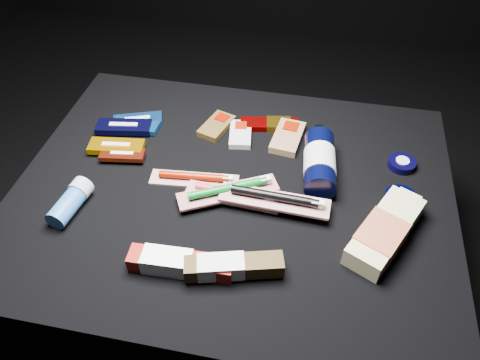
% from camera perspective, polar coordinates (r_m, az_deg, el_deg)
% --- Properties ---
extents(ground, '(3.00, 3.00, 0.00)m').
position_cam_1_polar(ground, '(1.37, -0.71, -12.72)').
color(ground, black).
rests_on(ground, ground).
extents(cloth_table, '(0.98, 0.78, 0.40)m').
position_cam_1_polar(cloth_table, '(1.21, -0.80, -7.64)').
color(cloth_table, black).
rests_on(cloth_table, ground).
extents(luna_bar_0, '(0.13, 0.09, 0.02)m').
position_cam_1_polar(luna_bar_0, '(1.26, -12.35, 7.13)').
color(luna_bar_0, '#144390').
rests_on(luna_bar_0, cloth_table).
extents(luna_bar_1, '(0.12, 0.05, 0.02)m').
position_cam_1_polar(luna_bar_1, '(1.24, -12.59, 6.50)').
color(luna_bar_1, '#175AA0').
rests_on(luna_bar_1, cloth_table).
extents(luna_bar_2, '(0.14, 0.07, 0.02)m').
position_cam_1_polar(luna_bar_2, '(1.23, -13.96, 6.30)').
color(luna_bar_2, black).
rests_on(luna_bar_2, cloth_table).
extents(luna_bar_3, '(0.14, 0.07, 0.02)m').
position_cam_1_polar(luna_bar_3, '(1.17, -14.83, 3.96)').
color(luna_bar_3, '#DB8E00').
rests_on(luna_bar_3, cloth_table).
extents(luna_bar_4, '(0.11, 0.05, 0.01)m').
position_cam_1_polar(luna_bar_4, '(1.15, -14.15, 3.00)').
color(luna_bar_4, maroon).
rests_on(luna_bar_4, cloth_table).
extents(clif_bar_0, '(0.09, 0.12, 0.02)m').
position_cam_1_polar(clif_bar_0, '(1.21, -2.76, 6.70)').
color(clif_bar_0, '#4A3716').
rests_on(clif_bar_0, cloth_table).
extents(clif_bar_1, '(0.07, 0.11, 0.02)m').
position_cam_1_polar(clif_bar_1, '(1.18, 0.06, 5.72)').
color(clif_bar_1, '#B6B5AE').
rests_on(clif_bar_1, cloth_table).
extents(clif_bar_2, '(0.08, 0.13, 0.02)m').
position_cam_1_polar(clif_bar_2, '(1.18, 5.89, 5.36)').
color(clif_bar_2, olive).
rests_on(clif_bar_2, cloth_table).
extents(power_bar, '(0.15, 0.07, 0.02)m').
position_cam_1_polar(power_bar, '(1.21, 3.96, 6.77)').
color(power_bar, '#780303').
rests_on(power_bar, cloth_table).
extents(lotion_bottle, '(0.09, 0.23, 0.07)m').
position_cam_1_polar(lotion_bottle, '(1.08, 9.69, 2.14)').
color(lotion_bottle, black).
rests_on(lotion_bottle, cloth_table).
extents(cream_tin_upper, '(0.06, 0.06, 0.02)m').
position_cam_1_polar(cream_tin_upper, '(1.16, 19.12, 1.91)').
color(cream_tin_upper, black).
rests_on(cream_tin_upper, cloth_table).
extents(cream_tin_lower, '(0.07, 0.07, 0.02)m').
position_cam_1_polar(cream_tin_lower, '(1.08, 18.95, -2.14)').
color(cream_tin_lower, black).
rests_on(cream_tin_lower, cloth_table).
extents(bodywash_bottle, '(0.16, 0.23, 0.05)m').
position_cam_1_polar(bodywash_bottle, '(0.98, 17.17, -6.14)').
color(bodywash_bottle, beige).
rests_on(bodywash_bottle, cloth_table).
extents(deodorant_stick, '(0.06, 0.12, 0.05)m').
position_cam_1_polar(deodorant_stick, '(1.06, -19.93, -2.52)').
color(deodorant_stick, '#2C62A7').
rests_on(deodorant_stick, cloth_table).
extents(toothbrush_pack_0, '(0.21, 0.07, 0.02)m').
position_cam_1_polar(toothbrush_pack_0, '(1.07, -5.46, 0.20)').
color(toothbrush_pack_0, silver).
rests_on(toothbrush_pack_0, cloth_table).
extents(toothbrush_pack_1, '(0.21, 0.06, 0.02)m').
position_cam_1_polar(toothbrush_pack_1, '(1.02, -0.75, -1.86)').
color(toothbrush_pack_1, '#B1A8A4').
rests_on(toothbrush_pack_1, cloth_table).
extents(toothbrush_pack_2, '(0.22, 0.15, 0.02)m').
position_cam_1_polar(toothbrush_pack_2, '(1.02, -1.30, -1.23)').
color(toothbrush_pack_2, '#B0A9A5').
rests_on(toothbrush_pack_2, cloth_table).
extents(toothbrush_pack_3, '(0.24, 0.06, 0.03)m').
position_cam_1_polar(toothbrush_pack_3, '(0.99, 4.41, -2.30)').
color(toothbrush_pack_3, silver).
rests_on(toothbrush_pack_3, cloth_table).
extents(toothpaste_carton_red, '(0.20, 0.05, 0.04)m').
position_cam_1_polar(toothpaste_carton_red, '(0.91, -7.80, -10.02)').
color(toothpaste_carton_red, maroon).
rests_on(toothpaste_carton_red, cloth_table).
extents(toothpaste_carton_green, '(0.19, 0.09, 0.04)m').
position_cam_1_polar(toothpaste_carton_green, '(0.89, -1.30, -10.52)').
color(toothpaste_carton_green, '#38270C').
rests_on(toothpaste_carton_green, cloth_table).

